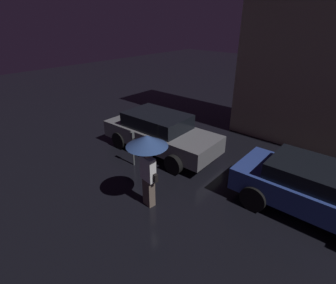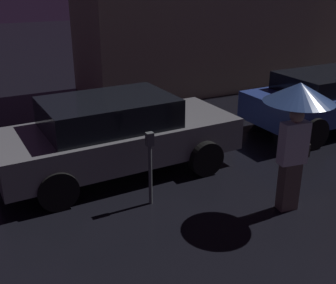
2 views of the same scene
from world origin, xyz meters
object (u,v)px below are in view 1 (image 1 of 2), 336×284
at_px(parked_car_grey, 160,132).
at_px(parking_meter, 133,145).
at_px(parked_car_blue, 317,190).
at_px(pedestrian_with_umbrella, 147,151).

distance_m(parked_car_grey, parking_meter, 1.42).
distance_m(parked_car_blue, parking_meter, 5.61).
relative_size(parked_car_grey, pedestrian_with_umbrella, 2.17).
height_order(pedestrian_with_umbrella, parking_meter, pedestrian_with_umbrella).
distance_m(parked_car_grey, parked_car_blue, 5.48).
relative_size(parked_car_blue, parking_meter, 3.27).
bearing_deg(pedestrian_with_umbrella, parking_meter, 156.79).
xyz_separation_m(parked_car_blue, parking_meter, (-5.43, -1.44, 0.02)).
bearing_deg(pedestrian_with_umbrella, parked_car_blue, 44.26).
bearing_deg(parked_car_grey, parked_car_blue, -1.95).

